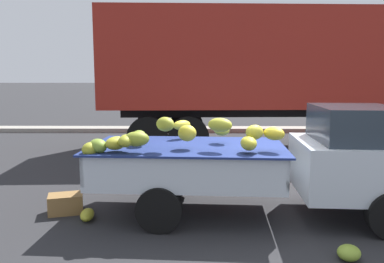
{
  "coord_description": "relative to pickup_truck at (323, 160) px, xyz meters",
  "views": [
    {
      "loc": [
        -1.33,
        -5.92,
        2.15
      ],
      "look_at": [
        -1.39,
        0.66,
        1.21
      ],
      "focal_mm": 36.63,
      "sensor_mm": 36.0,
      "label": 1
    }
  ],
  "objects": [
    {
      "name": "ground",
      "position": [
        -0.59,
        0.13,
        -0.89
      ],
      "size": [
        220.0,
        220.0,
        0.0
      ],
      "primitive_type": "plane",
      "color": "#28282B"
    },
    {
      "name": "curb_strip",
      "position": [
        -0.59,
        9.21,
        -0.81
      ],
      "size": [
        80.0,
        0.8,
        0.16
      ],
      "primitive_type": "cube",
      "color": "gray",
      "rests_on": "ground"
    },
    {
      "name": "pickup_truck",
      "position": [
        0.0,
        0.0,
        0.0
      ],
      "size": [
        5.32,
        2.02,
        1.7
      ],
      "rotation": [
        0.0,
        0.0,
        -0.06
      ],
      "color": "silver",
      "rests_on": "ground"
    },
    {
      "name": "semi_trailer",
      "position": [
        1.37,
        5.77,
        1.65
      ],
      "size": [
        12.1,
        3.11,
        3.95
      ],
      "rotation": [
        0.0,
        0.0,
        0.05
      ],
      "color": "maroon",
      "rests_on": "ground"
    },
    {
      "name": "fallen_banana_bunch_near_tailgate",
      "position": [
        -3.54,
        -0.18,
        -0.8
      ],
      "size": [
        0.24,
        0.41,
        0.16
      ],
      "primitive_type": "ellipsoid",
      "rotation": [
        0.0,
        0.0,
        1.68
      ],
      "color": "gold",
      "rests_on": "ground"
    },
    {
      "name": "fallen_banana_bunch_by_wheel",
      "position": [
        -0.12,
        -1.43,
        -0.8
      ],
      "size": [
        0.39,
        0.4,
        0.17
      ],
      "primitive_type": "ellipsoid",
      "rotation": [
        0.0,
        0.0,
        1.0
      ],
      "color": "olive",
      "rests_on": "ground"
    },
    {
      "name": "produce_crate",
      "position": [
        -3.96,
        0.13,
        -0.74
      ],
      "size": [
        0.6,
        0.49,
        0.3
      ],
      "primitive_type": "cube",
      "rotation": [
        0.0,
        0.0,
        0.28
      ],
      "color": "olive",
      "rests_on": "ground"
    }
  ]
}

